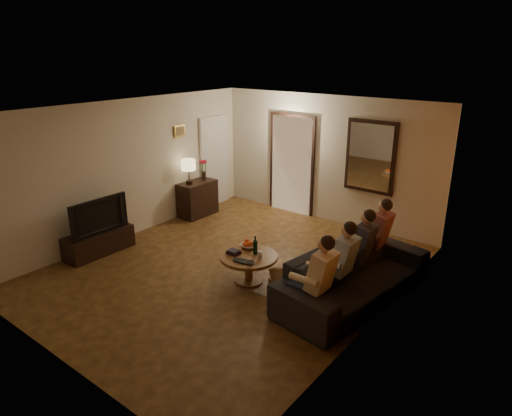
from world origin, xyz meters
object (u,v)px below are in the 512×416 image
Objects in this scene: bowl at (249,246)px; person_b at (339,267)px; wine_bottle at (255,245)px; person_c at (359,253)px; table_lamp at (189,172)px; sofa at (354,276)px; laptop at (242,263)px; person_d at (375,240)px; dresser at (198,199)px; person_a at (317,284)px; tv_stand at (99,242)px; tv at (96,215)px; coffee_table at (249,268)px; dog at (283,275)px.

person_b is at bearing 0.28° from bowl.
person_c is at bearing 27.90° from wine_bottle.
sofa is at bearing -12.09° from table_lamp.
laptop is at bearing -31.09° from table_lamp.
dresser is at bearing 176.74° from person_d.
sofa is 0.39m from person_c.
person_c is at bearing 29.91° from laptop.
table_lamp is at bearing 156.53° from person_a.
tv_stand is 2.92m from laptop.
table_lamp is (0.00, -0.22, 0.65)m from dresser.
person_d is 2.01m from bowl.
bowl is at bearing 152.45° from wine_bottle.
bowl is (2.58, -1.23, -0.54)m from table_lamp.
table_lamp is 2.08× the size of bowl.
dresser is at bearing 90.00° from tv_stand.
table_lamp reaches higher than tv.
table_lamp is 1.74× the size of wine_bottle.
person_c is 1.34× the size of coffee_table.
person_b reaches higher than laptop.
wine_bottle is (0.05, 0.10, 0.38)m from coffee_table.
bowl is (2.58, -1.45, 0.11)m from dresser.
tv is at bearing -90.00° from table_lamp.
tv_stand is at bearing -158.65° from person_c.
bowl reaches higher than laptop.
person_a is at bearing -90.00° from person_d.
tv_stand is at bearing -90.00° from table_lamp.
wine_bottle is at bearing -25.58° from table_lamp.
bowl reaches higher than coffee_table.
sofa is 2.89× the size of coffee_table.
dresser is at bearing 0.00° from tv.
table_lamp is 2.91m from bowl.
wine_bottle is at bearing -174.69° from person_b.
dresser is 3.46m from laptop.
wine_bottle reaches higher than laptop.
tv_stand is at bearing -166.09° from person_b.
tv_stand is (0.00, -2.48, -0.17)m from dresser.
person_d is (0.00, 0.60, 0.00)m from person_c.
tv_stand is 4.33m from person_b.
person_a is 3.65× the size of laptop.
dog is at bearing -121.00° from person_d.
bowl is (-1.70, -0.31, 0.11)m from sofa.
tv is 2.79m from bowl.
coffee_table is at bearing 99.66° from laptop.
tv is (0.00, -2.26, -0.30)m from table_lamp.
tv is 0.91× the size of person_c.
person_c is (4.19, 1.64, -0.12)m from tv.
person_a is 4.63× the size of bowl.
bowl is at bearing -172.09° from dog.
bowl is (-1.60, -0.01, -0.12)m from person_b.
person_a and person_c have the same top height.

